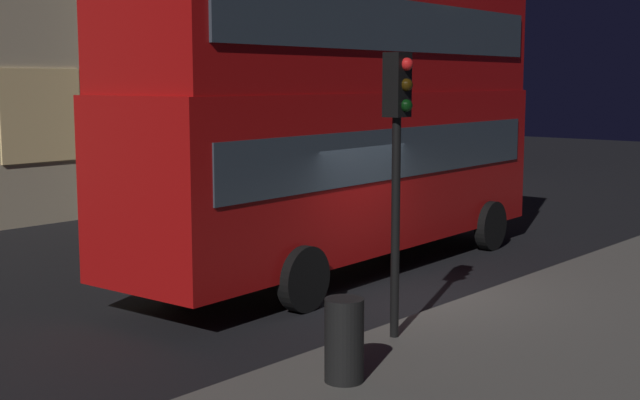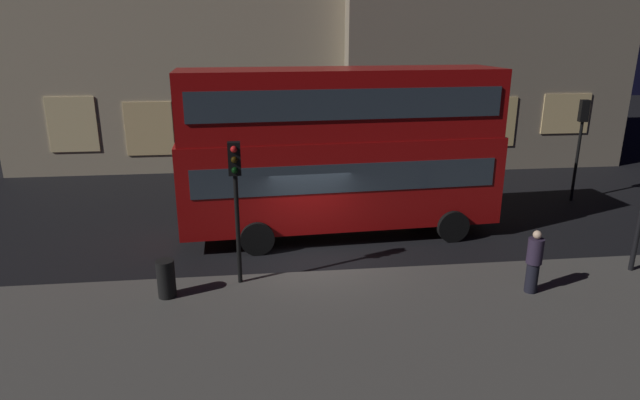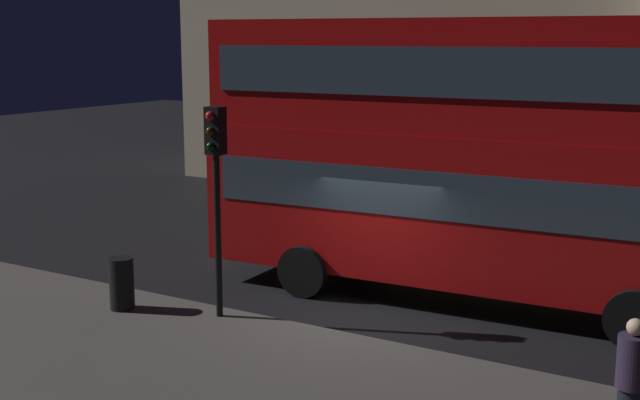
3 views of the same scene
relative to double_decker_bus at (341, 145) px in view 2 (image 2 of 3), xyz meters
The scene contains 8 objects.
ground_plane 3.92m from the double_decker_bus, 117.77° to the right, with size 80.00×80.00×0.00m, color black.
sidewalk_slab 8.08m from the double_decker_bus, 98.57° to the right, with size 44.00×8.59×0.12m, color #4C4944.
building_plain_facade 15.35m from the double_decker_bus, 54.04° to the left, with size 14.22×8.29×14.56m.
double_decker_bus is the anchor object (origin of this frame).
traffic_light_near_kerb 4.84m from the double_decker_bus, 132.45° to the right, with size 0.33×0.37×3.86m.
traffic_light_far_side 10.42m from the double_decker_bus, 15.25° to the left, with size 0.35×0.38×4.10m.
pedestrian 6.92m from the double_decker_bus, 49.32° to the right, with size 0.40×0.40×1.70m.
litter_bin 7.04m from the double_decker_bus, 140.74° to the right, with size 0.46×0.46×0.99m, color black.
Camera 2 is at (-1.51, -14.78, 6.62)m, focal length 29.97 mm.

